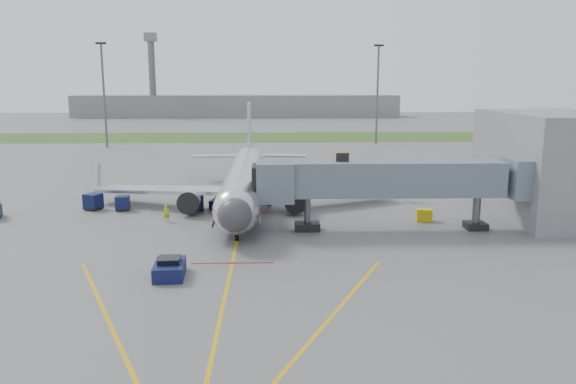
{
  "coord_description": "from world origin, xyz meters",
  "views": [
    {
      "loc": [
        2.89,
        -42.83,
        12.86
      ],
      "look_at": [
        4.34,
        6.26,
        3.2
      ],
      "focal_mm": 35.0,
      "sensor_mm": 36.0,
      "label": 1
    }
  ],
  "objects_px": {
    "pushback_tug": "(170,268)",
    "ramp_worker": "(167,213)",
    "airliner": "(244,181)",
    "belt_loader": "(221,201)"
  },
  "relations": [
    {
      "from": "pushback_tug",
      "to": "ramp_worker",
      "type": "xyz_separation_m",
      "value": [
        -2.96,
        15.19,
        0.26
      ]
    },
    {
      "from": "pushback_tug",
      "to": "ramp_worker",
      "type": "bearing_deg",
      "value": 101.03
    },
    {
      "from": "ramp_worker",
      "to": "belt_loader",
      "type": "bearing_deg",
      "value": 29.35
    },
    {
      "from": "airliner",
      "to": "ramp_worker",
      "type": "height_order",
      "value": "airliner"
    },
    {
      "from": "airliner",
      "to": "belt_loader",
      "type": "distance_m",
      "value": 3.3
    },
    {
      "from": "airliner",
      "to": "pushback_tug",
      "type": "bearing_deg",
      "value": -100.34
    },
    {
      "from": "ramp_worker",
      "to": "pushback_tug",
      "type": "bearing_deg",
      "value": -105.3
    },
    {
      "from": "pushback_tug",
      "to": "ramp_worker",
      "type": "height_order",
      "value": "ramp_worker"
    },
    {
      "from": "ramp_worker",
      "to": "airliner",
      "type": "bearing_deg",
      "value": 17.81
    },
    {
      "from": "airliner",
      "to": "ramp_worker",
      "type": "xyz_separation_m",
      "value": [
        -6.96,
        -6.76,
        -1.83
      ]
    }
  ]
}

